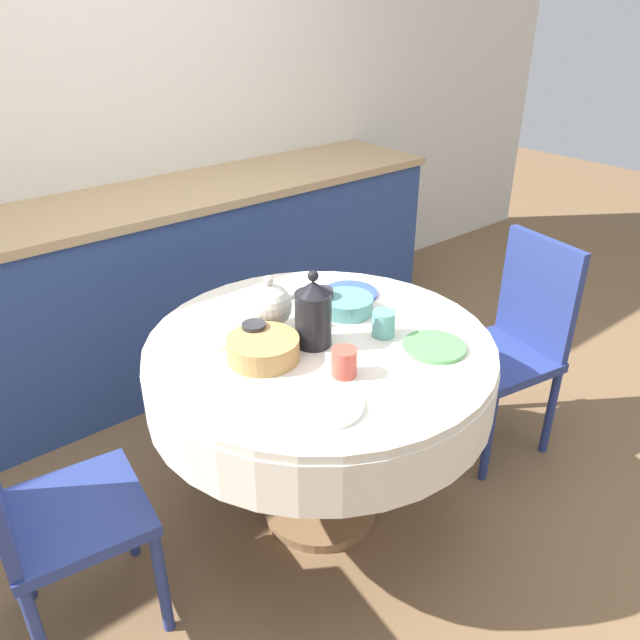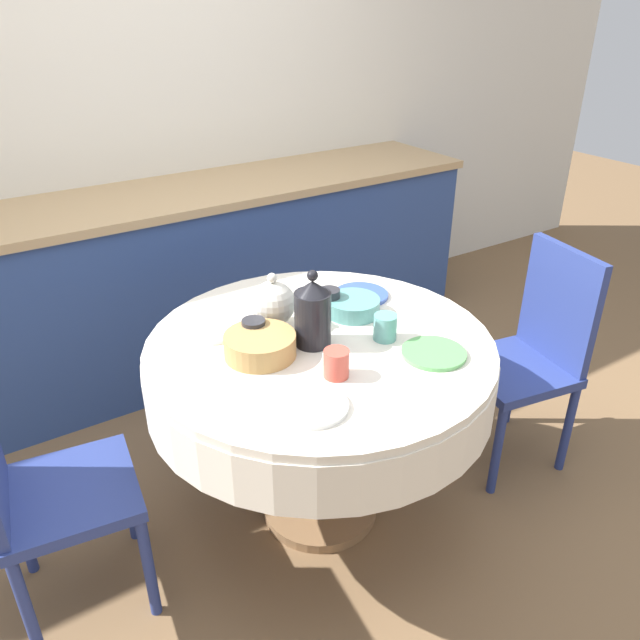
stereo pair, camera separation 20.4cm
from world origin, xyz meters
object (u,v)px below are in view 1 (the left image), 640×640
Objects in this scene: chair_left at (514,337)px; teapot at (270,306)px; chair_right at (41,504)px; coffee_carafe at (313,313)px.

chair_left is 1.11m from teapot.
chair_left is 1.00× the size of chair_right.
chair_left and chair_right have the same top height.
chair_right is at bearing 172.39° from coffee_carafe.
chair_right is 0.91m from teapot.
chair_left is 1.03m from coffee_carafe.
teapot is (-0.05, 0.17, -0.02)m from coffee_carafe.
coffee_carafe is (-0.95, 0.16, 0.36)m from chair_left.
coffee_carafe is 1.23× the size of teapot.
coffee_carafe reaches higher than chair_left.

